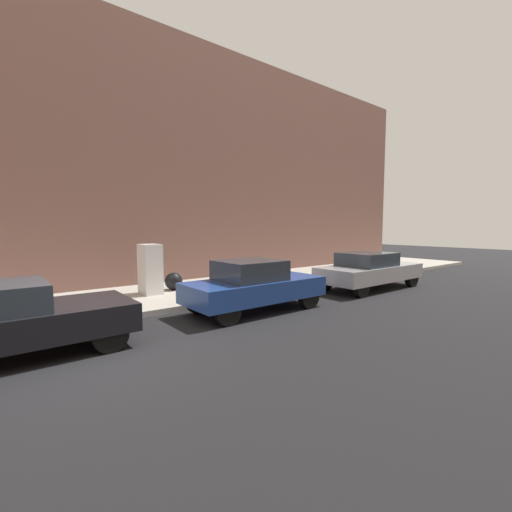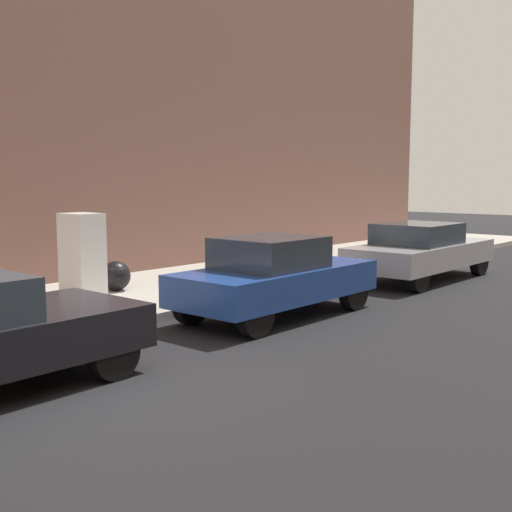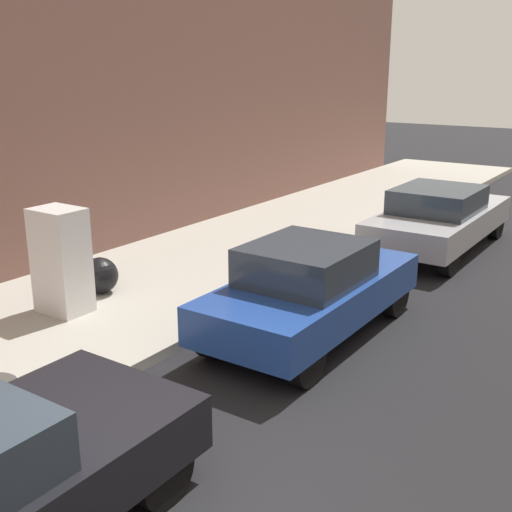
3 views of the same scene
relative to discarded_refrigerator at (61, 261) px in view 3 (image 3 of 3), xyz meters
The scene contains 4 objects.
discarded_refrigerator is the anchor object (origin of this frame).
trash_bag 1.05m from the discarded_refrigerator, 100.46° to the left, with size 0.62×0.62×0.62m, color black.
parked_hatchback_blue 3.86m from the discarded_refrigerator, 25.05° to the left, with size 1.70×4.03×1.45m.
parked_sedan_silver 8.02m from the discarded_refrigerator, 64.23° to the left, with size 1.83×4.56×1.40m.
Camera 3 is at (3.44, -3.37, 3.87)m, focal length 45.00 mm.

